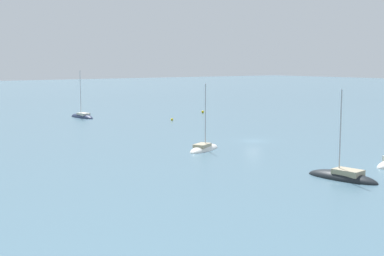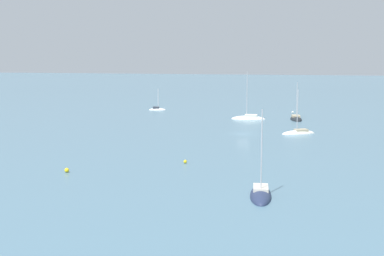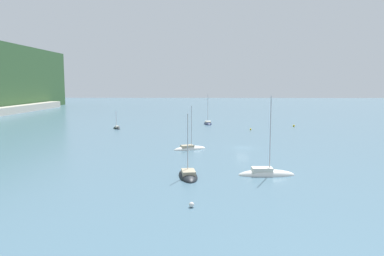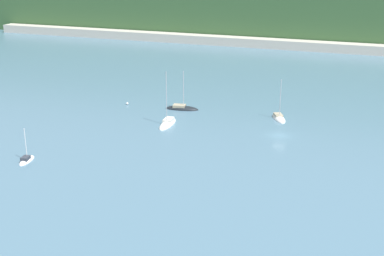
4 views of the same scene
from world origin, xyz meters
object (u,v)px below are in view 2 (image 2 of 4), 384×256
at_px(sailboat_2, 249,119).
at_px(mooring_buoy_1, 67,170).
at_px(sailboat_0, 299,133).
at_px(mooring_buoy_2, 293,112).
at_px(sailboat_4, 296,119).
at_px(sailboat_5, 157,110).
at_px(mooring_buoy_0, 185,162).
at_px(sailboat_1, 261,196).

relative_size(sailboat_2, mooring_buoy_1, 19.90).
bearing_deg(sailboat_0, mooring_buoy_1, 27.06).
distance_m(sailboat_0, mooring_buoy_2, 38.32).
xyz_separation_m(sailboat_4, sailboat_5, (-15.52, -40.93, 0.03)).
height_order(sailboat_5, mooring_buoy_2, sailboat_5).
height_order(sailboat_2, mooring_buoy_0, sailboat_2).
relative_size(sailboat_0, mooring_buoy_0, 19.06).
bearing_deg(sailboat_1, sailboat_0, 170.59).
bearing_deg(mooring_buoy_2, mooring_buoy_1, -20.85).
relative_size(sailboat_4, mooring_buoy_2, 17.17).
bearing_deg(sailboat_0, mooring_buoy_2, -113.77).
bearing_deg(mooring_buoy_0, sailboat_0, 153.11).
bearing_deg(sailboat_5, sailboat_0, -53.07).
height_order(sailboat_4, mooring_buoy_1, sailboat_4).
height_order(sailboat_1, sailboat_5, sailboat_1).
height_order(sailboat_0, sailboat_1, sailboat_1).
bearing_deg(mooring_buoy_2, sailboat_2, -35.54).
bearing_deg(sailboat_2, mooring_buoy_1, 70.10).
bearing_deg(mooring_buoy_1, sailboat_1, 75.08).
distance_m(sailboat_2, sailboat_5, 33.33).
relative_size(sailboat_5, mooring_buoy_0, 13.09).
height_order(sailboat_0, mooring_buoy_0, sailboat_0).
bearing_deg(sailboat_2, sailboat_5, -33.10).
relative_size(sailboat_2, sailboat_5, 1.89).
distance_m(sailboat_2, sailboat_4, 12.15).
height_order(sailboat_4, mooring_buoy_0, sailboat_4).
relative_size(sailboat_4, mooring_buoy_0, 19.57).
xyz_separation_m(sailboat_2, sailboat_4, (-1.19, 12.09, -0.02)).
distance_m(sailboat_4, mooring_buoy_2, 14.39).
xyz_separation_m(mooring_buoy_0, mooring_buoy_2, (-72.77, 15.89, 0.04)).
bearing_deg(mooring_buoy_0, sailboat_4, 163.88).
height_order(sailboat_1, mooring_buoy_1, sailboat_1).
relative_size(sailboat_5, mooring_buoy_1, 10.53).
bearing_deg(sailboat_0, sailboat_5, -69.67).
distance_m(sailboat_1, sailboat_5, 98.33).
distance_m(sailboat_5, mooring_buoy_0, 77.74).
relative_size(mooring_buoy_0, mooring_buoy_1, 0.80).
bearing_deg(sailboat_4, sailboat_2, -92.42).
bearing_deg(sailboat_4, sailboat_1, -11.04).
distance_m(sailboat_0, sailboat_1, 51.87).
height_order(sailboat_0, sailboat_2, sailboat_2).
distance_m(mooring_buoy_0, mooring_buoy_2, 74.49).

